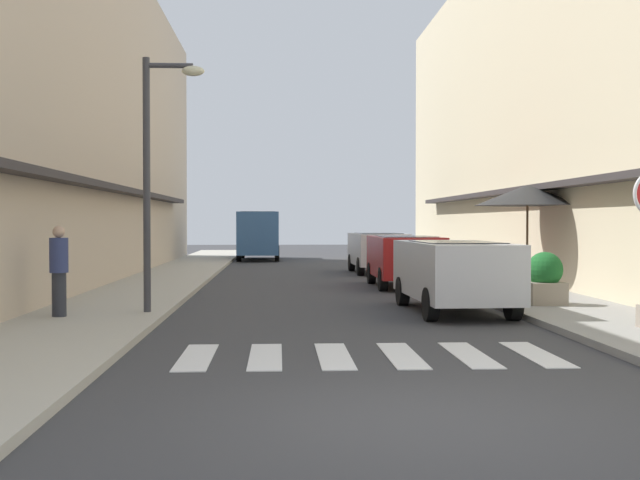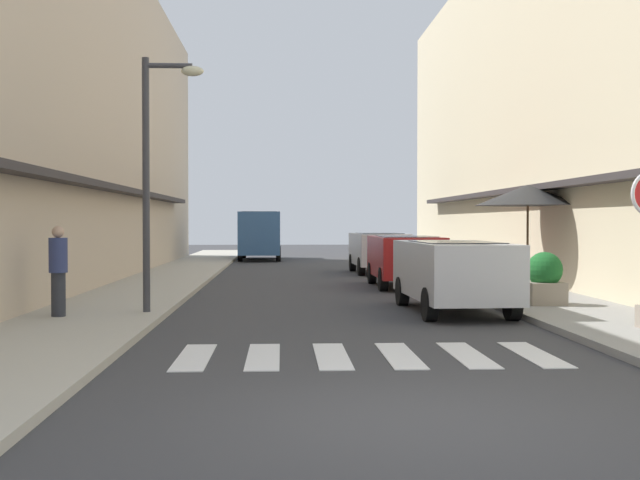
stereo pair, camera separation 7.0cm
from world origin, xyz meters
The scene contains 14 objects.
ground_plane centered at (0.00, 15.53, 0.00)m, with size 85.43×85.43×0.00m, color #38383A.
sidewalk_left centered at (-4.73, 15.53, 0.06)m, with size 2.64×54.36×0.12m, color #ADA899.
sidewalk_right centered at (4.73, 15.53, 0.06)m, with size 2.64×54.36×0.12m, color gray.
building_row_left centered at (-8.55, 16.47, 5.33)m, with size 5.50×36.95×10.66m.
building_row_right centered at (8.55, 16.47, 5.74)m, with size 5.50×36.95×11.48m.
crosswalk centered at (0.00, 3.71, 0.01)m, with size 5.20×2.20×0.01m.
parked_car_near centered at (2.36, 8.94, 0.92)m, with size 1.91×4.41×1.47m.
parked_car_mid centered at (2.36, 15.35, 0.92)m, with size 1.82×3.96×1.47m.
parked_car_far centered at (2.36, 21.61, 0.92)m, with size 1.89×4.06×1.47m.
delivery_van centered at (-2.21, 32.12, 1.41)m, with size 2.01×5.40×2.37m.
street_lamp centered at (-3.60, 8.32, 3.16)m, with size 1.19×0.28×4.93m.
cafe_umbrella centered at (5.32, 13.47, 2.57)m, with size 2.76×2.76×2.73m.
planter_midblock centered at (4.40, 9.34, 0.66)m, with size 0.76×0.76×1.12m.
pedestrian_walking_near centered at (-5.30, 7.64, 1.00)m, with size 0.34×0.34×1.68m.
Camera 2 is at (-1.17, -7.35, 1.87)m, focal length 44.93 mm.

